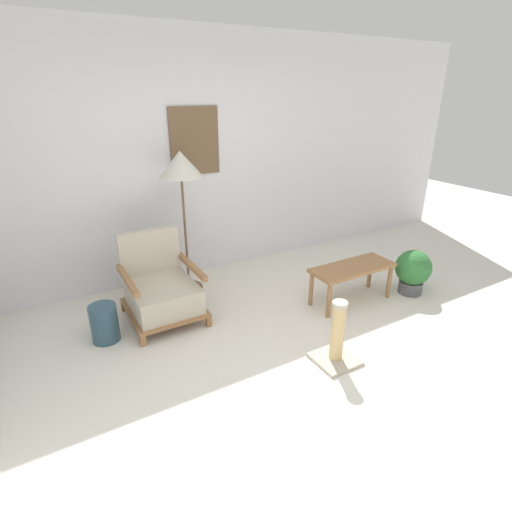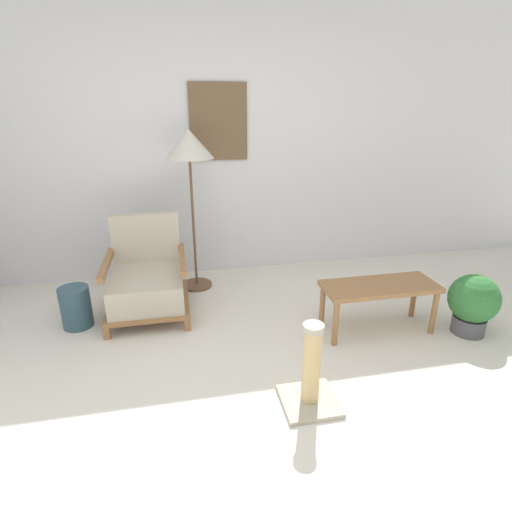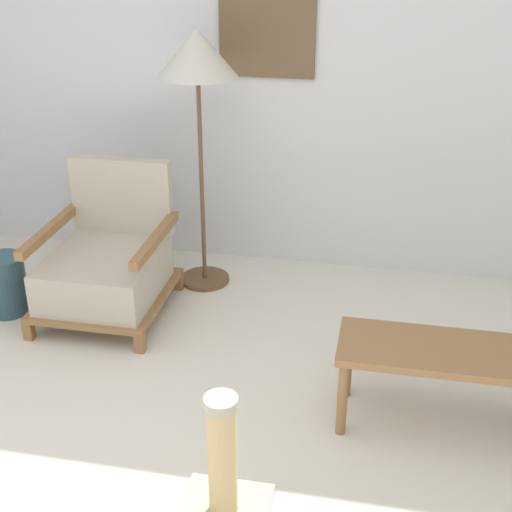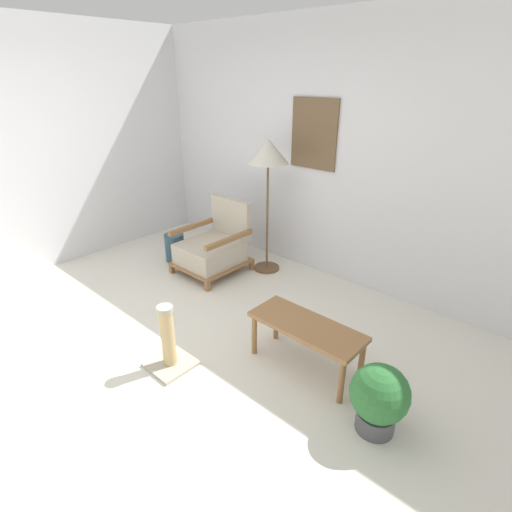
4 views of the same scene
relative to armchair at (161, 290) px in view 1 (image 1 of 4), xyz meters
The scene contains 8 objects.
ground_plane 1.79m from the armchair, 62.58° to the right, with size 14.00×14.00×0.00m, color silver.
wall_back 1.59m from the armchair, 46.64° to the left, with size 8.00×0.09×2.70m.
armchair is the anchor object (origin of this frame).
floor_lamp 1.20m from the armchair, 45.18° to the left, with size 0.44×0.44×1.52m.
coffee_table 1.93m from the armchair, 20.81° to the right, with size 0.90×0.36×0.40m.
vase 0.60m from the armchair, 166.48° to the right, with size 0.24×0.24×0.34m, color #2D4C5B.
potted_plant 2.65m from the armchair, 19.23° to the right, with size 0.38×0.38×0.49m.
scratching_post 1.72m from the armchair, 54.27° to the right, with size 0.34×0.34×0.55m.
Camera 1 is at (-1.73, -1.85, 2.07)m, focal length 28.00 mm.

